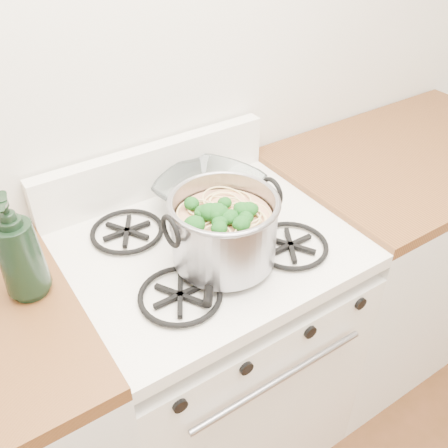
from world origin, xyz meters
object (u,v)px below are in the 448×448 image
at_px(gas_range, 211,351).
at_px(stock_pot, 224,230).
at_px(spatula, 214,235).
at_px(glass_bowl, 211,198).
at_px(bottle, 18,247).

relative_size(gas_range, stock_pot, 3.05).
relative_size(spatula, glass_bowl, 2.61).
height_order(gas_range, spatula, spatula).
relative_size(gas_range, glass_bowl, 7.79).
height_order(spatula, bottle, bottle).
relative_size(gas_range, spatula, 2.98).
xyz_separation_m(spatula, glass_bowl, (0.09, 0.15, 0.00)).
distance_m(gas_range, spatula, 0.50).
height_order(glass_bowl, bottle, bottle).
bearing_deg(spatula, stock_pot, -67.04).
bearing_deg(gas_range, spatula, -76.20).
distance_m(stock_pot, spatula, 0.11).
relative_size(glass_bowl, bottle, 0.43).
bearing_deg(gas_range, bottle, 173.29).
height_order(stock_pot, spatula, stock_pot).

